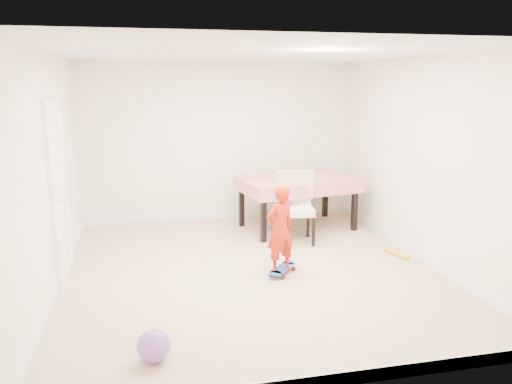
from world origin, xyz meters
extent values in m
plane|color=tan|center=(0.00, 0.00, 0.00)|extent=(5.00, 5.00, 0.00)
cube|color=silver|center=(0.00, 0.00, 2.58)|extent=(4.50, 5.00, 0.04)
cube|color=silver|center=(0.00, 2.48, 1.30)|extent=(4.50, 0.04, 2.60)
cube|color=silver|center=(0.00, -2.48, 1.30)|extent=(4.50, 0.04, 2.60)
cube|color=silver|center=(-2.23, 0.00, 1.30)|extent=(0.04, 5.00, 2.60)
cube|color=silver|center=(2.23, 0.00, 1.30)|extent=(0.04, 5.00, 2.60)
cube|color=white|center=(-2.22, 0.30, 1.02)|extent=(0.11, 0.94, 2.11)
cube|color=white|center=(0.00, 2.49, 0.06)|extent=(4.50, 0.02, 0.12)
cube|color=white|center=(0.00, -2.49, 0.06)|extent=(4.50, 0.02, 0.12)
cube|color=white|center=(-2.24, 0.00, 0.06)|extent=(0.02, 5.00, 0.12)
cube|color=white|center=(2.24, 0.00, 0.06)|extent=(0.02, 5.00, 0.12)
imported|color=red|center=(0.30, -0.21, 0.54)|extent=(0.46, 0.39, 1.08)
sphere|color=#8553C7|center=(-1.22, -1.83, 0.14)|extent=(0.28, 0.28, 0.28)
cylinder|color=gold|center=(2.02, 0.10, 0.03)|extent=(0.16, 0.40, 0.06)
camera|label=1|loc=(-1.20, -5.69, 2.29)|focal=35.00mm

